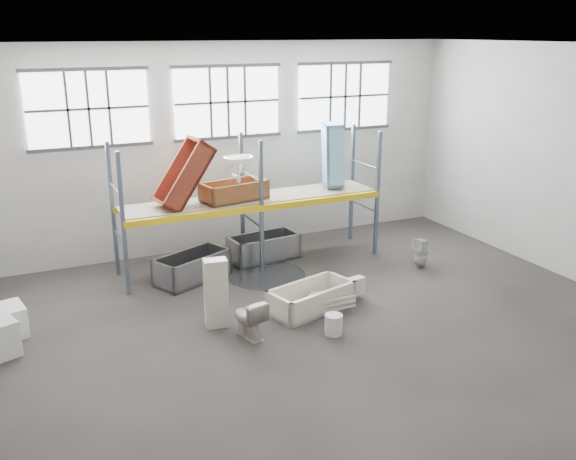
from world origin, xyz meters
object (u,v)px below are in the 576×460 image
bathtub_beige (311,298)px  toilet_beige (249,318)px  steel_tub_left (192,267)px  steel_tub_right (264,247)px  bucket (334,324)px  rust_tub_flat (234,191)px  cistern_tall (216,293)px  toilet_white (421,253)px  blue_tub_upright (333,155)px

bathtub_beige → toilet_beige: toilet_beige is taller
toilet_beige → steel_tub_left: (-0.16, 2.99, -0.07)m
steel_tub_right → bucket: (-0.35, -4.09, -0.11)m
rust_tub_flat → steel_tub_left: bearing=-162.0°
cistern_tall → rust_tub_flat: (1.37, 2.70, 1.17)m
cistern_tall → bucket: bearing=-24.8°
toilet_white → rust_tub_flat: 4.51m
toilet_beige → cistern_tall: size_ratio=0.56×
blue_tub_upright → steel_tub_right: bearing=179.0°
cistern_tall → toilet_beige: bearing=-51.0°
rust_tub_flat → steel_tub_right: bearing=13.8°
cistern_tall → steel_tub_right: bearing=62.3°
steel_tub_right → rust_tub_flat: size_ratio=1.12×
toilet_white → cistern_tall: bearing=-95.4°
cistern_tall → blue_tub_upright: 5.18m
cistern_tall → steel_tub_right: 3.62m
cistern_tall → steel_tub_left: bearing=93.4°
steel_tub_left → blue_tub_upright: blue_tub_upright is taller
bathtub_beige → blue_tub_upright: bearing=40.2°
steel_tub_left → steel_tub_right: steel_tub_left is taller
bucket → bathtub_beige: bearing=85.0°
cistern_tall → toilet_white: cistern_tall is taller
cistern_tall → blue_tub_upright: blue_tub_upright is taller
bathtub_beige → bucket: (-0.10, -1.09, -0.06)m
toilet_white → blue_tub_upright: (-1.29, 1.97, 2.04)m
bucket → cistern_tall: bearing=146.3°
steel_tub_right → bathtub_beige: bearing=-94.8°
bathtub_beige → steel_tub_right: (0.25, 3.00, 0.05)m
steel_tub_left → rust_tub_flat: bearing=18.0°
bathtub_beige → steel_tub_right: 3.02m
toilet_white → bucket: 4.03m
bathtub_beige → toilet_white: (3.34, 1.01, 0.11)m
toilet_beige → blue_tub_upright: blue_tub_upright is taller
toilet_beige → steel_tub_right: bearing=-128.7°
blue_tub_upright → steel_tub_left: bearing=-171.9°
bathtub_beige → rust_tub_flat: rust_tub_flat is taller
toilet_beige → toilet_white: bearing=-174.4°
toilet_beige → toilet_white: (4.85, 1.56, -0.01)m
steel_tub_right → rust_tub_flat: rust_tub_flat is taller
bathtub_beige → bucket: bathtub_beige is taller
bathtub_beige → cistern_tall: cistern_tall is taller
steel_tub_left → toilet_white: bearing=-16.0°
steel_tub_left → blue_tub_upright: size_ratio=1.10×
rust_tub_flat → blue_tub_upright: size_ratio=0.98×
toilet_beige → bucket: toilet_beige is taller
toilet_beige → bucket: size_ratio=1.94×
bathtub_beige → rust_tub_flat: bearing=85.3°
toilet_beige → steel_tub_left: 3.00m
steel_tub_right → rust_tub_flat: 1.72m
bathtub_beige → steel_tub_right: size_ratio=1.03×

